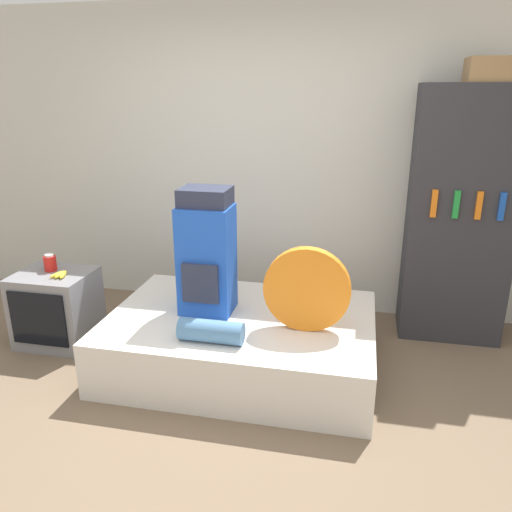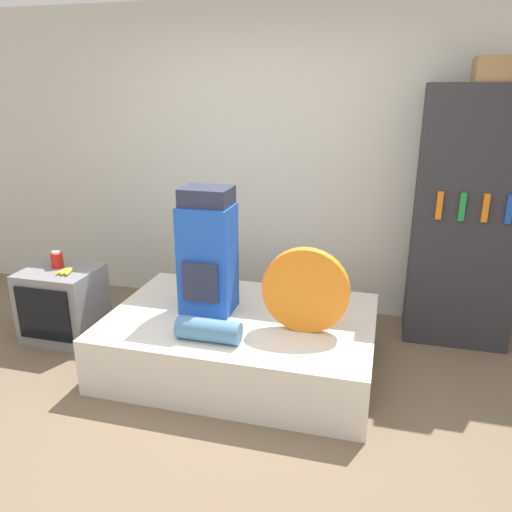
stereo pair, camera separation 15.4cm
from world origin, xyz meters
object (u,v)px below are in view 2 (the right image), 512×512
Objects in this scene: tent_bag at (306,290)px; television at (63,304)px; canister at (57,260)px; cardboard_box at (500,69)px; sleeping_roll at (209,330)px; bookshelf at (467,219)px; backpack at (208,252)px.

tent_bag is 0.99× the size of television.
cardboard_box is at bearing 12.96° from canister.
tent_bag is 1.73× the size of cardboard_box.
tent_bag is 1.99m from cardboard_box.
sleeping_roll is 2.12m from bookshelf.
television is 4.33× the size of canister.
television is at bearing -51.89° from canister.
bookshelf is at bearing 25.05° from backpack.
canister is at bearing -167.04° from cardboard_box.
television is at bearing -165.89° from cardboard_box.
canister is (-1.44, 0.52, 0.17)m from sleeping_roll.
backpack is at bearing -156.88° from cardboard_box.
backpack is at bearing -154.95° from bookshelf.
tent_bag is at bearing -140.10° from cardboard_box.
cardboard_box is at bearing -30.45° from bookshelf.
backpack is 2.15× the size of sleeping_roll.
canister reaches higher than sleeping_roll.
television is 0.36m from canister.
tent_bag is 2.01m from television.
cardboard_box is (0.07, -0.04, 1.06)m from bookshelf.
bookshelf reaches higher than canister.
cardboard_box reaches higher than canister.
cardboard_box is at bearing 14.11° from television.
canister is at bearing 128.11° from television.
sleeping_roll is at bearing -143.75° from cardboard_box.
tent_bag is 1.38× the size of sleeping_roll.
backpack is 1.96m from bookshelf.
backpack is 2.72× the size of cardboard_box.
canister is at bearing 160.33° from sleeping_roll.
backpack is 0.45× the size of bookshelf.
tent_bag is 1.47m from bookshelf.
backpack reaches higher than sleeping_roll.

